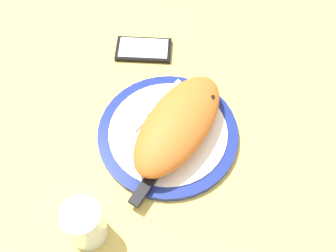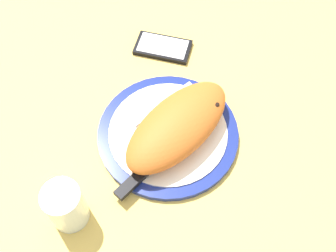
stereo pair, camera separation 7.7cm
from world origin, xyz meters
The scene contains 7 objects.
ground_plane centered at (0.00, 0.00, -1.50)cm, with size 150.00×150.00×3.00cm, color #DBB756.
plate centered at (0.00, 0.00, 0.75)cm, with size 27.18×27.18×1.57cm.
calzone centered at (-1.15, 1.51, 4.79)cm, with size 26.67×17.75×6.44cm.
fork centered at (-0.93, -5.97, 1.77)cm, with size 15.12×3.57×0.40cm.
knife centered at (6.68, 4.69, 2.07)cm, with size 23.11×7.99×1.20cm.
smartphone centered at (-10.63, -19.45, 0.56)cm, with size 13.10×13.25×1.16cm.
water_glass centered at (22.83, 4.88, 4.15)cm, with size 6.43×6.43×9.34cm.
Camera 2 is at (20.91, 33.96, 70.00)cm, focal length 44.25 mm.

